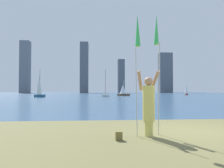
# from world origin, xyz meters

# --- Properties ---
(ground) EXTENTS (120.00, 138.00, 0.12)m
(ground) POSITION_xyz_m (0.00, 50.95, -0.06)
(ground) COLOR brown
(person) EXTENTS (0.74, 0.55, 2.03)m
(person) POSITION_xyz_m (-1.87, -0.64, 1.00)
(person) COLOR #D8CC66
(person) RESTS_ON ground
(kite_flag_left) EXTENTS (0.16, 0.44, 3.75)m
(kite_flag_left) POSITION_xyz_m (-2.23, -0.75, 3.14)
(kite_flag_left) COLOR #B2B2B7
(kite_flag_left) RESTS_ON ground
(kite_flag_right) EXTENTS (0.16, 0.47, 3.90)m
(kite_flag_right) POSITION_xyz_m (-1.51, -0.32, 3.29)
(kite_flag_right) COLOR #B2B2B7
(kite_flag_right) RESTS_ON ground
(bag) EXTENTS (0.19, 0.14, 0.25)m
(bag) POSITION_xyz_m (-2.85, -1.09, 0.12)
(bag) COLOR olive
(bag) RESTS_ON ground
(sailboat_0) EXTENTS (1.08, 1.85, 3.87)m
(sailboat_0) POSITION_xyz_m (21.96, 50.13, 1.42)
(sailboat_0) COLOR maroon
(sailboat_0) RESTS_ON ground
(sailboat_3) EXTENTS (3.18, 2.19, 3.66)m
(sailboat_3) POSITION_xyz_m (2.90, 42.30, 1.23)
(sailboat_3) COLOR brown
(sailboat_3) RESTS_ON ground
(sailboat_4) EXTENTS (1.94, 2.09, 5.39)m
(sailboat_4) POSITION_xyz_m (-14.46, 34.05, 2.00)
(sailboat_4) COLOR #2D6084
(sailboat_4) RESTS_ON ground
(sailboat_6) EXTENTS (1.66, 1.53, 5.62)m
(sailboat_6) POSITION_xyz_m (-1.61, 35.62, 0.36)
(sailboat_6) COLOR silver
(sailboat_6) RESTS_ON ground
(skyline_tower_0) EXTENTS (4.28, 4.19, 24.84)m
(skyline_tower_0) POSITION_xyz_m (-37.50, 95.06, 12.42)
(skyline_tower_0) COLOR slate
(skyline_tower_0) RESTS_ON ground
(skyline_tower_1) EXTENTS (3.74, 5.73, 23.53)m
(skyline_tower_1) POSITION_xyz_m (-9.13, 90.82, 11.76)
(skyline_tower_1) COLOR #565B66
(skyline_tower_1) RESTS_ON ground
(skyline_tower_2) EXTENTS (3.24, 3.45, 16.31)m
(skyline_tower_2) POSITION_xyz_m (8.63, 93.79, 8.15)
(skyline_tower_2) COLOR #565B66
(skyline_tower_2) RESTS_ON ground
(skyline_tower_3) EXTENTS (6.35, 3.90, 19.77)m
(skyline_tower_3) POSITION_xyz_m (30.80, 93.85, 9.88)
(skyline_tower_3) COLOR #565B66
(skyline_tower_3) RESTS_ON ground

